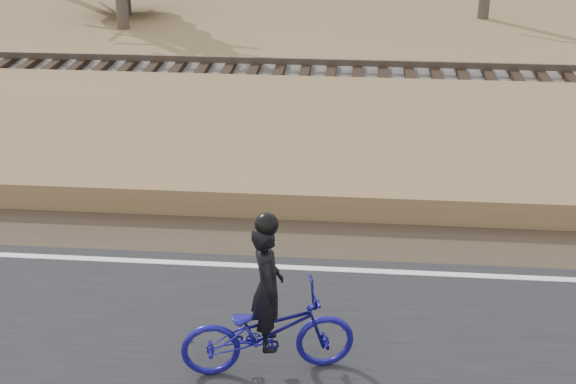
{
  "coord_description": "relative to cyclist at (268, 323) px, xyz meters",
  "views": [
    {
      "loc": [
        2.96,
        -9.58,
        5.79
      ],
      "look_at": [
        2.09,
        0.5,
        1.1
      ],
      "focal_mm": 50.0,
      "sensor_mm": 36.0,
      "label": 1
    }
  ],
  "objects": [
    {
      "name": "ground",
      "position": [
        -2.09,
        2.11,
        -0.69
      ],
      "size": [
        120.0,
        120.0,
        0.0
      ],
      "primitive_type": "plane",
      "color": "olive",
      "rests_on": "ground"
    },
    {
      "name": "ballast",
      "position": [
        -2.09,
        10.11,
        -0.47
      ],
      "size": [
        120.0,
        3.0,
        0.45
      ],
      "primitive_type": "cube",
      "color": "slate",
      "rests_on": "ground"
    },
    {
      "name": "road",
      "position": [
        -2.09,
        -0.39,
        -0.66
      ],
      "size": [
        120.0,
        6.0,
        0.06
      ],
      "primitive_type": "cube",
      "color": "black",
      "rests_on": "ground"
    },
    {
      "name": "edge_line",
      "position": [
        -2.09,
        2.31,
        -0.63
      ],
      "size": [
        120.0,
        0.12,
        0.01
      ],
      "primitive_type": "cube",
      "color": "silver",
      "rests_on": "road"
    },
    {
      "name": "cyclist",
      "position": [
        0.0,
        0.0,
        0.0
      ],
      "size": [
        2.07,
        1.1,
        2.0
      ],
      "rotation": [
        0.0,
        0.0,
        1.79
      ],
      "color": "navy",
      "rests_on": "road"
    },
    {
      "name": "railroad",
      "position": [
        -2.09,
        10.11,
        -0.16
      ],
      "size": [
        120.0,
        2.4,
        0.29
      ],
      "color": "black",
      "rests_on": "ballast"
    },
    {
      "name": "shoulder",
      "position": [
        -2.09,
        3.31,
        -0.67
      ],
      "size": [
        120.0,
        1.6,
        0.04
      ],
      "primitive_type": "cube",
      "color": "#473A2B",
      "rests_on": "ground"
    },
    {
      "name": "embankment",
      "position": [
        -2.09,
        6.31,
        -0.47
      ],
      "size": [
        120.0,
        5.0,
        0.44
      ],
      "primitive_type": "cube",
      "color": "olive",
      "rests_on": "ground"
    }
  ]
}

